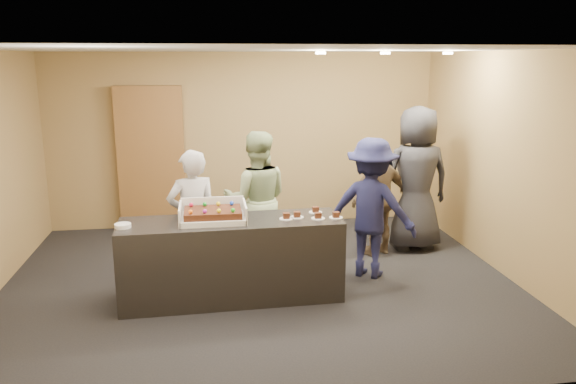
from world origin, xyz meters
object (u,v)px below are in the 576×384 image
(serving_counter, at_px, (232,260))
(plate_stack, at_px, (123,226))
(person_server_grey, at_px, (193,219))
(person_navy_man, at_px, (371,208))
(cake_box, at_px, (213,216))
(person_sage_man, at_px, (257,200))
(person_brown_extra, at_px, (379,199))
(person_dark_suit, at_px, (416,179))
(sheet_cake, at_px, (213,212))
(storage_cabinet, at_px, (151,159))

(serving_counter, bearing_deg, plate_stack, -176.33)
(person_server_grey, distance_m, person_navy_man, 2.12)
(cake_box, relative_size, person_server_grey, 0.44)
(person_sage_man, distance_m, person_navy_man, 1.44)
(serving_counter, xyz_separation_m, person_navy_man, (1.71, 0.45, 0.40))
(person_sage_man, xyz_separation_m, person_navy_man, (1.34, -0.53, -0.02))
(serving_counter, xyz_separation_m, person_sage_man, (0.37, 0.98, 0.42))
(person_server_grey, relative_size, person_brown_extra, 1.04)
(person_dark_suit, bearing_deg, person_brown_extra, 12.29)
(person_server_grey, bearing_deg, serving_counter, 116.42)
(serving_counter, xyz_separation_m, sheet_cake, (-0.19, -0.00, 0.55))
(storage_cabinet, bearing_deg, person_dark_suit, -21.90)
(serving_counter, distance_m, person_server_grey, 0.71)
(serving_counter, height_order, person_navy_man, person_navy_man)
(sheet_cake, xyz_separation_m, plate_stack, (-0.93, -0.11, -0.08))
(storage_cabinet, distance_m, person_navy_man, 3.66)
(storage_cabinet, bearing_deg, serving_counter, -69.09)
(cake_box, xyz_separation_m, plate_stack, (-0.93, -0.13, -0.03))
(person_server_grey, relative_size, person_sage_man, 0.93)
(sheet_cake, bearing_deg, person_brown_extra, 27.82)
(serving_counter, xyz_separation_m, person_brown_extra, (2.04, 1.18, 0.33))
(cake_box, bearing_deg, person_server_grey, 118.18)
(serving_counter, distance_m, plate_stack, 1.22)
(plate_stack, distance_m, person_server_grey, 0.90)
(cake_box, xyz_separation_m, person_dark_suit, (2.79, 1.31, 0.05))
(sheet_cake, distance_m, person_server_grey, 0.54)
(person_sage_man, bearing_deg, person_brown_extra, -168.63)
(person_brown_extra, bearing_deg, storage_cabinet, -51.79)
(storage_cabinet, relative_size, person_brown_extra, 1.42)
(sheet_cake, bearing_deg, serving_counter, 0.00)
(sheet_cake, height_order, person_sage_man, person_sage_man)
(person_navy_man, bearing_deg, person_brown_extra, -82.85)
(sheet_cake, bearing_deg, person_sage_man, 60.23)
(serving_counter, xyz_separation_m, plate_stack, (-1.12, -0.11, 0.47))
(plate_stack, distance_m, person_sage_man, 1.84)
(storage_cabinet, xyz_separation_m, cake_box, (0.89, -2.79, -0.16))
(cake_box, distance_m, person_navy_man, 1.94)
(person_brown_extra, distance_m, person_dark_suit, 0.62)
(person_server_grey, xyz_separation_m, person_brown_extra, (2.46, 0.73, -0.03))
(serving_counter, bearing_deg, cake_box, 170.31)
(storage_cabinet, relative_size, person_sage_man, 1.27)
(sheet_cake, xyz_separation_m, person_sage_man, (0.56, 0.98, -0.13))
(person_navy_man, height_order, person_dark_suit, person_dark_suit)
(storage_cabinet, distance_m, sheet_cake, 2.95)
(person_navy_man, relative_size, person_brown_extra, 1.10)
(plate_stack, bearing_deg, person_brown_extra, 22.11)
(cake_box, height_order, person_navy_man, person_navy_man)
(cake_box, relative_size, sheet_cake, 1.17)
(plate_stack, bearing_deg, cake_box, 8.14)
(storage_cabinet, xyz_separation_m, person_brown_extra, (3.11, -1.64, -0.33))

